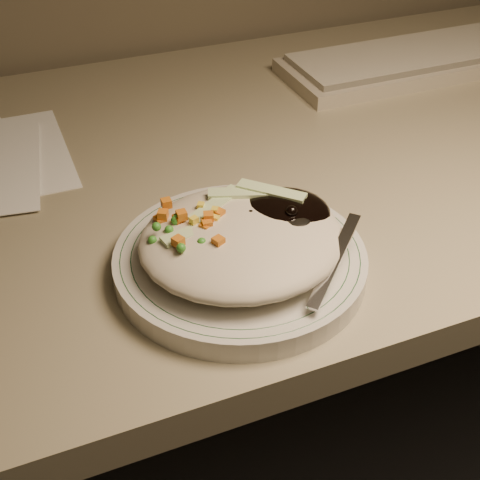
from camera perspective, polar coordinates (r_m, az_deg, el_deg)
name	(u,v)px	position (r m, az deg, el deg)	size (l,w,h in m)	color
desk	(246,275)	(0.95, 0.51, -3.00)	(1.40, 0.70, 0.74)	gray
plate	(240,262)	(0.63, 0.00, -1.87)	(0.24, 0.24, 0.02)	beige
plate_rim	(240,254)	(0.63, 0.00, -1.16)	(0.23, 0.23, 0.00)	#144723
meal	(245,235)	(0.62, 0.40, 0.47)	(0.21, 0.19, 0.05)	#C0B49C
keyboard	(417,60)	(1.09, 14.84, 14.65)	(0.42, 0.15, 0.03)	#AEA48F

